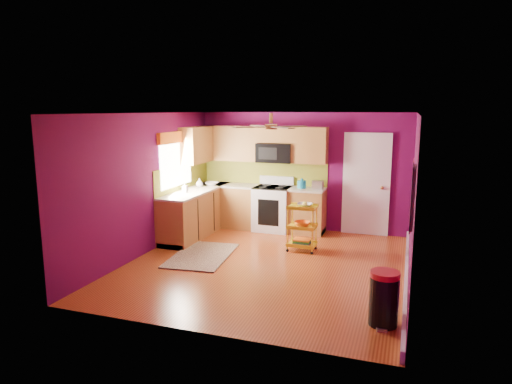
% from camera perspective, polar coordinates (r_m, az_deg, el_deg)
% --- Properties ---
extents(ground, '(5.00, 5.00, 0.00)m').
position_cam_1_polar(ground, '(7.73, 1.35, -9.05)').
color(ground, maroon).
rests_on(ground, ground).
extents(room_envelope, '(4.54, 5.04, 2.52)m').
position_cam_1_polar(room_envelope, '(7.34, 1.61, 3.04)').
color(room_envelope, '#5C0A45').
rests_on(room_envelope, ground).
extents(lower_cabinets, '(2.81, 2.31, 0.94)m').
position_cam_1_polar(lower_cabinets, '(9.69, -3.01, -2.38)').
color(lower_cabinets, brown).
rests_on(lower_cabinets, ground).
extents(electric_range, '(0.76, 0.66, 1.13)m').
position_cam_1_polar(electric_range, '(9.75, 2.12, -2.00)').
color(electric_range, white).
rests_on(electric_range, ground).
extents(upper_cabinetry, '(2.80, 2.30, 1.26)m').
position_cam_1_polar(upper_cabinetry, '(9.78, -1.74, 5.84)').
color(upper_cabinetry, brown).
rests_on(upper_cabinetry, ground).
extents(left_window, '(0.08, 1.35, 1.08)m').
position_cam_1_polar(left_window, '(9.17, -9.96, 5.00)').
color(left_window, white).
rests_on(left_window, ground).
extents(panel_door, '(0.95, 0.11, 2.15)m').
position_cam_1_polar(panel_door, '(9.59, 13.61, 0.80)').
color(panel_door, white).
rests_on(panel_door, ground).
extents(right_wall_art, '(0.04, 2.74, 1.04)m').
position_cam_1_polar(right_wall_art, '(6.71, 18.95, 0.15)').
color(right_wall_art, black).
rests_on(right_wall_art, ground).
extents(ceiling_fan, '(1.01, 1.01, 0.26)m').
position_cam_1_polar(ceiling_fan, '(7.49, 1.89, 8.23)').
color(ceiling_fan, '#BF8C3F').
rests_on(ceiling_fan, ground).
extents(shag_rug, '(1.11, 1.65, 0.02)m').
position_cam_1_polar(shag_rug, '(8.20, -6.78, -7.87)').
color(shag_rug, black).
rests_on(shag_rug, ground).
extents(rolling_cart, '(0.52, 0.38, 0.93)m').
position_cam_1_polar(rolling_cart, '(8.36, 5.83, -4.19)').
color(rolling_cart, yellow).
rests_on(rolling_cart, ground).
extents(trash_can, '(0.43, 0.43, 0.67)m').
position_cam_1_polar(trash_can, '(5.80, 15.70, -12.68)').
color(trash_can, black).
rests_on(trash_can, ground).
extents(teal_kettle, '(0.18, 0.18, 0.21)m').
position_cam_1_polar(teal_kettle, '(9.53, 5.75, 0.98)').
color(teal_kettle, teal).
rests_on(teal_kettle, lower_cabinets).
extents(toaster, '(0.22, 0.15, 0.18)m').
position_cam_1_polar(toaster, '(9.46, 7.72, 0.90)').
color(toaster, beige).
rests_on(toaster, lower_cabinets).
extents(soap_bottle_a, '(0.09, 0.09, 0.20)m').
position_cam_1_polar(soap_bottle_a, '(9.11, -8.88, 0.57)').
color(soap_bottle_a, '#EA3F72').
rests_on(soap_bottle_a, lower_cabinets).
extents(soap_bottle_b, '(0.14, 0.14, 0.18)m').
position_cam_1_polar(soap_bottle_b, '(9.72, -7.08, 1.18)').
color(soap_bottle_b, white).
rests_on(soap_bottle_b, lower_cabinets).
extents(counter_dish, '(0.28, 0.28, 0.07)m').
position_cam_1_polar(counter_dish, '(9.89, -5.54, 1.03)').
color(counter_dish, white).
rests_on(counter_dish, lower_cabinets).
extents(counter_cup, '(0.12, 0.12, 0.09)m').
position_cam_1_polar(counter_cup, '(9.13, -8.79, 0.26)').
color(counter_cup, white).
rests_on(counter_cup, lower_cabinets).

